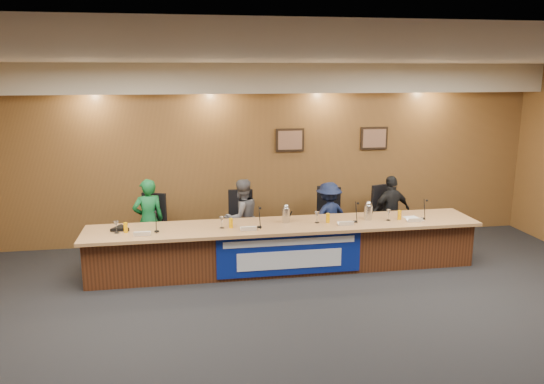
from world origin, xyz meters
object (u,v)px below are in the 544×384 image
(carafe_right, at_px, (368,213))
(office_chair_d, at_px, (388,219))
(panelist_c, at_px, (329,217))
(carafe_mid, at_px, (286,215))
(dais_body, at_px, (284,248))
(office_chair_a, at_px, (150,231))
(panelist_b, at_px, (242,218))
(office_chair_b, at_px, (241,226))
(panelist_d, at_px, (391,212))
(office_chair_c, at_px, (327,222))
(speakerphone, at_px, (120,228))
(banner, at_px, (290,254))
(panelist_a, at_px, (149,220))

(carafe_right, bearing_deg, office_chair_d, 50.85)
(panelist_c, distance_m, carafe_mid, 1.17)
(dais_body, xyz_separation_m, carafe_mid, (0.03, 0.04, 0.52))
(office_chair_a, bearing_deg, panelist_b, 18.96)
(carafe_mid, bearing_deg, office_chair_b, 127.27)
(panelist_d, distance_m, office_chair_c, 1.16)
(office_chair_c, relative_size, carafe_right, 2.05)
(office_chair_a, distance_m, speakerphone, 0.93)
(panelist_b, relative_size, office_chair_b, 2.75)
(panelist_d, bearing_deg, office_chair_b, -15.31)
(banner, relative_size, panelist_c, 1.81)
(banner, height_order, office_chair_c, banner)
(dais_body, bearing_deg, office_chair_d, 22.33)
(banner, xyz_separation_m, carafe_mid, (0.03, 0.45, 0.49))
(panelist_c, relative_size, office_chair_c, 2.53)
(dais_body, xyz_separation_m, office_chair_b, (-0.59, 0.85, 0.13))
(panelist_a, xyz_separation_m, carafe_right, (3.47, -0.77, 0.18))
(banner, distance_m, panelist_b, 1.33)
(banner, height_order, speakerphone, speakerphone)
(panelist_d, bearing_deg, carafe_right, 34.25)
(panelist_b, xyz_separation_m, carafe_right, (1.94, -0.77, 0.21))
(banner, height_order, office_chair_d, banner)
(panelist_c, xyz_separation_m, speakerphone, (-3.41, -0.69, 0.17))
(office_chair_a, bearing_deg, panelist_d, 21.33)
(panelist_d, xyz_separation_m, office_chair_a, (-4.18, 0.10, -0.17))
(banner, relative_size, office_chair_b, 4.58)
(banner, xyz_separation_m, speakerphone, (-2.49, 0.47, 0.40))
(office_chair_c, bearing_deg, dais_body, -115.18)
(banner, xyz_separation_m, carafe_right, (1.35, 0.39, 0.49))
(panelist_b, distance_m, carafe_mid, 0.97)
(panelist_d, bearing_deg, office_chair_c, -18.17)
(panelist_c, distance_m, office_chair_b, 1.52)
(office_chair_b, bearing_deg, carafe_mid, -48.42)
(panelist_c, height_order, carafe_right, panelist_c)
(banner, xyz_separation_m, panelist_a, (-2.12, 1.16, 0.31))
(panelist_d, height_order, carafe_right, panelist_d)
(panelist_b, distance_m, office_chair_a, 1.55)
(panelist_d, distance_m, office_chair_a, 4.19)
(carafe_right, bearing_deg, office_chair_b, 155.82)
(banner, bearing_deg, speakerphone, 169.36)
(office_chair_c, bearing_deg, panelist_a, -155.83)
(carafe_right, bearing_deg, panelist_a, 167.48)
(dais_body, distance_m, office_chair_d, 2.23)
(dais_body, height_order, panelist_c, panelist_c)
(panelist_a, xyz_separation_m, office_chair_b, (1.53, 0.10, -0.21))
(office_chair_b, relative_size, office_chair_d, 1.00)
(panelist_d, bearing_deg, banner, 16.24)
(panelist_c, bearing_deg, office_chair_b, -21.53)
(carafe_right, bearing_deg, office_chair_a, 165.91)
(office_chair_c, bearing_deg, office_chair_a, -157.71)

